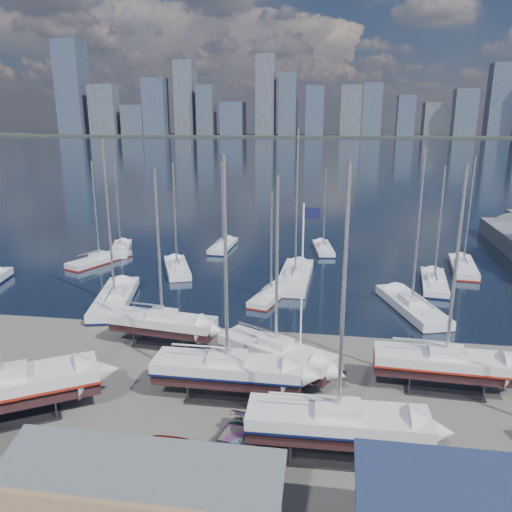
# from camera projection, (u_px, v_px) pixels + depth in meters

# --- Properties ---
(ground) EXTENTS (1400.00, 1400.00, 0.00)m
(ground) POSITION_uv_depth(u_px,v_px,m) (213.00, 386.00, 35.32)
(ground) COLOR #605E59
(ground) RESTS_ON ground
(water) EXTENTS (1400.00, 600.00, 0.40)m
(water) POSITION_uv_depth(u_px,v_px,m) (322.00, 149.00, 331.09)
(water) COLOR #182237
(water) RESTS_ON ground
(far_shore) EXTENTS (1400.00, 80.00, 2.20)m
(far_shore) POSITION_uv_depth(u_px,v_px,m) (328.00, 136.00, 578.80)
(far_shore) COLOR #2D332D
(far_shore) RESTS_ON ground
(skyline) EXTENTS (639.14, 43.80, 107.69)m
(skyline) POSITION_uv_depth(u_px,v_px,m) (322.00, 102.00, 564.03)
(skyline) COLOR #475166
(skyline) RESTS_ON far_shore
(sailboat_cradle_1) EXTENTS (11.15, 8.67, 17.96)m
(sailboat_cradle_1) POSITION_uv_depth(u_px,v_px,m) (4.00, 389.00, 30.76)
(sailboat_cradle_1) COLOR #2D2D33
(sailboat_cradle_1) RESTS_ON ground
(sailboat_cradle_2) EXTENTS (9.13, 3.66, 14.60)m
(sailboat_cradle_2) POSITION_uv_depth(u_px,v_px,m) (163.00, 323.00, 41.17)
(sailboat_cradle_2) COLOR #2D2D33
(sailboat_cradle_2) RESTS_ON ground
(sailboat_cradle_3) EXTENTS (10.05, 2.82, 16.22)m
(sailboat_cradle_3) POSITION_uv_depth(u_px,v_px,m) (228.00, 370.00, 33.27)
(sailboat_cradle_3) COLOR #2D2D33
(sailboat_cradle_3) RESTS_ON ground
(sailboat_cradle_4) EXTENTS (9.06, 6.45, 14.71)m
(sailboat_cradle_4) POSITION_uv_depth(u_px,v_px,m) (276.00, 353.00, 35.90)
(sailboat_cradle_4) COLOR #2D2D33
(sailboat_cradle_4) RESTS_ON ground
(sailboat_cradle_5) EXTENTS (10.15, 3.08, 16.28)m
(sailboat_cradle_5) POSITION_uv_depth(u_px,v_px,m) (337.00, 423.00, 27.38)
(sailboat_cradle_5) COLOR #2D2D33
(sailboat_cradle_5) RESTS_ON ground
(sailboat_cradle_6) EXTENTS (9.74, 3.15, 15.58)m
(sailboat_cradle_6) POSITION_uv_depth(u_px,v_px,m) (445.00, 363.00, 34.22)
(sailboat_cradle_6) COLOR #2D2D33
(sailboat_cradle_6) RESTS_ON ground
(sailboat_moored_1) EXTENTS (5.98, 9.60, 13.92)m
(sailboat_moored_1) POSITION_uv_depth(u_px,v_px,m) (100.00, 261.00, 65.79)
(sailboat_moored_1) COLOR black
(sailboat_moored_1) RESTS_ON water
(sailboat_moored_2) EXTENTS (4.97, 9.00, 13.10)m
(sailboat_moored_2) POSITION_uv_depth(u_px,v_px,m) (121.00, 250.00, 71.31)
(sailboat_moored_2) COLOR black
(sailboat_moored_2) RESTS_ON water
(sailboat_moored_3) EXTENTS (5.78, 12.05, 17.36)m
(sailboat_moored_3) POSITION_uv_depth(u_px,v_px,m) (115.00, 301.00, 51.03)
(sailboat_moored_3) COLOR black
(sailboat_moored_3) RESTS_ON water
(sailboat_moored_4) EXTENTS (5.92, 9.56, 14.00)m
(sailboat_moored_4) POSITION_uv_depth(u_px,v_px,m) (177.00, 269.00, 62.03)
(sailboat_moored_4) COLOR black
(sailboat_moored_4) RESTS_ON water
(sailboat_moored_5) EXTENTS (2.86, 8.92, 13.19)m
(sailboat_moored_5) POSITION_uv_depth(u_px,v_px,m) (223.00, 247.00, 72.97)
(sailboat_moored_5) COLOR black
(sailboat_moored_5) RESTS_ON water
(sailboat_moored_6) EXTENTS (4.16, 8.25, 11.89)m
(sailboat_moored_6) POSITION_uv_depth(u_px,v_px,m) (271.00, 296.00, 52.62)
(sailboat_moored_6) COLOR black
(sailboat_moored_6) RESTS_ON water
(sailboat_moored_7) EXTENTS (3.73, 12.13, 18.17)m
(sailboat_moored_7) POSITION_uv_depth(u_px,v_px,m) (295.00, 279.00, 58.08)
(sailboat_moored_7) COLOR black
(sailboat_moored_7) RESTS_ON water
(sailboat_moored_8) EXTENTS (3.53, 8.54, 12.40)m
(sailboat_moored_8) POSITION_uv_depth(u_px,v_px,m) (323.00, 249.00, 71.68)
(sailboat_moored_8) COLOR black
(sailboat_moored_8) RESTS_ON water
(sailboat_moored_9) EXTENTS (6.21, 11.35, 16.51)m
(sailboat_moored_9) POSITION_uv_depth(u_px,v_px,m) (411.00, 308.00, 49.07)
(sailboat_moored_9) COLOR black
(sailboat_moored_9) RESTS_ON water
(sailboat_moored_10) EXTENTS (3.82, 9.75, 14.20)m
(sailboat_moored_10) POSITION_uv_depth(u_px,v_px,m) (434.00, 284.00, 56.52)
(sailboat_moored_10) COLOR black
(sailboat_moored_10) RESTS_ON water
(sailboat_moored_11) EXTENTS (3.98, 10.19, 14.83)m
(sailboat_moored_11) POSITION_uv_depth(u_px,v_px,m) (463.00, 268.00, 62.43)
(sailboat_moored_11) COLOR black
(sailboat_moored_11) RESTS_ON water
(car_b) EXTENTS (4.19, 1.71, 1.35)m
(car_b) POSITION_uv_depth(u_px,v_px,m) (134.00, 466.00, 26.13)
(car_b) COLOR gray
(car_b) RESTS_ON ground
(car_c) EXTENTS (2.91, 5.97, 1.63)m
(car_c) POSITION_uv_depth(u_px,v_px,m) (153.00, 475.00, 25.21)
(car_c) COLOR gray
(car_c) RESTS_ON ground
(car_d) EXTENTS (3.15, 5.72, 1.57)m
(car_d) POSITION_uv_depth(u_px,v_px,m) (229.00, 451.00, 27.15)
(car_d) COLOR gray
(car_d) RESTS_ON ground
(flagpole) EXTENTS (1.13, 0.12, 12.89)m
(flagpole) POSITION_uv_depth(u_px,v_px,m) (303.00, 281.00, 34.24)
(flagpole) COLOR white
(flagpole) RESTS_ON ground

